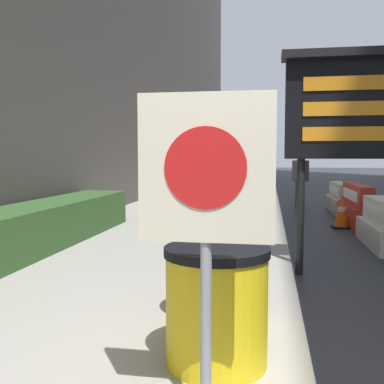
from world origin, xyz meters
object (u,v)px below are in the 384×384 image
Objects in this scene: barrel_drum_middle at (217,274)px; traffic_cone_mid at (336,196)px; barrel_drum_foreground at (217,305)px; warning_sign at (206,191)px; traffic_cone_near at (342,212)px; traffic_light_near_curb at (301,124)px; jersey_barrier_cream at (340,199)px; pedestrian_worker at (300,175)px; message_board at (372,108)px; jersey_barrier_red_striped at (357,207)px.

traffic_cone_mid is at bearing 76.61° from barrel_drum_middle.
warning_sign reaches higher than barrel_drum_foreground.
barrel_drum_foreground is 1.13× the size of traffic_cone_near.
traffic_cone_near is 7.58m from traffic_light_near_curb.
traffic_cone_near is (-0.41, -3.02, -0.00)m from jersey_barrier_cream.
traffic_light_near_curb is at bearing -63.28° from pedestrian_worker.
jersey_barrier_cream is 0.57× the size of traffic_light_near_curb.
traffic_light_near_curb is (-0.10, 11.24, 0.59)m from message_board.
barrel_drum_middle reaches higher than jersey_barrier_red_striped.
barrel_drum_middle is 0.28× the size of message_board.
jersey_barrier_red_striped is (2.38, 6.77, -0.14)m from barrel_drum_middle.
traffic_cone_near is at bearing -97.72° from jersey_barrier_cream.
barrel_drum_foreground is 0.28× the size of message_board.
traffic_light_near_curb reaches higher than jersey_barrier_red_striped.
warning_sign is 11.02m from jersey_barrier_cream.
pedestrian_worker is at bearing 174.29° from traffic_cone_mid.
warning_sign is (0.02, -0.68, 0.83)m from barrel_drum_foreground.
traffic_cone_near is 0.19× the size of traffic_light_near_curb.
barrel_drum_foreground is at bearing 113.98° from pedestrian_worker.
barrel_drum_foreground and barrel_drum_middle have the same top height.
warning_sign is at bearing -105.38° from jersey_barrier_red_striped.
message_board is at bearing -95.69° from jersey_barrier_cream.
traffic_light_near_curb reaches higher than traffic_cone_near.
jersey_barrier_cream is 1.47m from pedestrian_worker.
traffic_light_near_curb is (-0.81, 3.41, 2.36)m from traffic_cone_mid.
traffic_light_near_curb is at bearing 96.92° from jersey_barrier_red_striped.
traffic_light_near_curb reaches higher than message_board.
traffic_light_near_curb is at bearing 90.53° from message_board.
barrel_drum_foreground is 0.21× the size of traffic_light_near_curb.
message_board reaches higher than jersey_barrier_red_striped.
pedestrian_worker is (-0.33, 7.92, -1.18)m from message_board.
message_board is at bearing 66.89° from warning_sign.
traffic_cone_near is 3.97m from pedestrian_worker.
traffic_cone_near is at bearing 72.50° from barrel_drum_middle.
jersey_barrier_red_striped is 3.05× the size of traffic_cone_near.
barrel_drum_foreground is 7.92m from jersey_barrier_red_striped.
barrel_drum_middle is 6.55m from traffic_cone_near.
jersey_barrier_red_striped reaches higher than jersey_barrier_cream.
traffic_light_near_curb is at bearing 103.41° from traffic_cone_mid.
warning_sign is at bearing -85.86° from barrel_drum_middle.
warning_sign is 0.82× the size of jersey_barrier_cream.
barrel_drum_foreground reaches higher than jersey_barrier_red_striped.
message_board is 1.31× the size of jersey_barrier_red_striped.
warning_sign reaches higher than jersey_barrier_cream.
barrel_drum_middle is 9.56m from jersey_barrier_cream.
traffic_cone_mid is (0.01, 0.76, 0.02)m from jersey_barrier_cream.
jersey_barrier_red_striped is (0.70, 4.58, -1.74)m from message_board.
message_board is 4.44m from traffic_cone_near.
barrel_drum_middle is at bearing 96.17° from barrel_drum_foreground.
barrel_drum_middle is 0.38× the size of jersey_barrier_cream.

